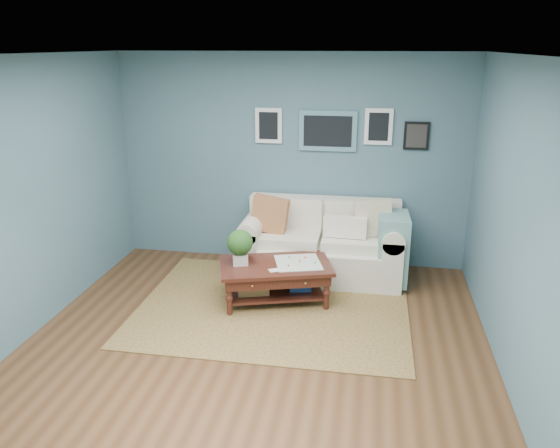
# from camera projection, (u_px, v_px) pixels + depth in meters

# --- Properties ---
(room_shell) EXTENTS (5.00, 5.02, 2.70)m
(room_shell) POSITION_uv_depth(u_px,v_px,m) (251.00, 217.00, 4.72)
(room_shell) COLOR brown
(room_shell) RESTS_ON ground
(area_rug) EXTENTS (2.94, 2.36, 0.01)m
(area_rug) POSITION_uv_depth(u_px,v_px,m) (274.00, 306.00, 6.08)
(area_rug) COLOR #563218
(area_rug) RESTS_ON ground
(loveseat) EXTENTS (2.02, 0.92, 1.04)m
(loveseat) POSITION_uv_depth(u_px,v_px,m) (329.00, 244.00, 6.77)
(loveseat) COLOR silver
(loveseat) RESTS_ON ground
(coffee_table) EXTENTS (1.37, 1.03, 0.85)m
(coffee_table) POSITION_uv_depth(u_px,v_px,m) (270.00, 270.00, 6.08)
(coffee_table) COLOR black
(coffee_table) RESTS_ON ground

